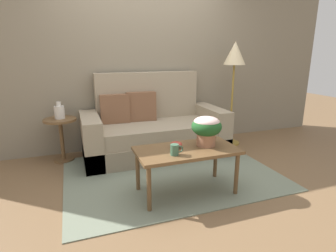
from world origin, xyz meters
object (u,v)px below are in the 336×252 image
Objects in this scene: coffee_table at (187,154)px; snack_bowl at (176,144)px; side_table at (61,132)px; floor_lamp at (234,61)px; couch at (153,131)px; potted_plant at (206,128)px; coffee_mug at (175,150)px; table_vase at (59,112)px.

snack_bowl reaches higher than coffee_table.
side_table is 2.63m from floor_lamp.
snack_bowl is (1.12, -1.29, 0.11)m from side_table.
coffee_table is 1.81m from side_table.
couch is 3.39× the size of side_table.
potted_plant is at bearing -6.98° from snack_bowl.
coffee_mug is 0.20m from snack_bowl.
side_table reaches higher than coffee_table.
couch is 1.26m from table_vase.
snack_bowl is (-1.36, -1.13, -0.77)m from floor_lamp.
potted_plant reaches higher than coffee_mug.
floor_lamp is at bearing -3.54° from side_table.
coffee_table is (-0.01, -1.21, 0.09)m from couch.
side_table is at bearing 137.18° from potted_plant.
coffee_mug is (-0.40, -0.14, -0.14)m from potted_plant.
couch is 1.22m from coffee_table.
coffee_table is 1.83m from table_vase.
coffee_mug is at bearing -137.76° from floor_lamp.
couch reaches higher than coffee_table.
potted_plant is at bearing 7.06° from coffee_table.
coffee_table is at bearing -172.94° from potted_plant.
table_vase is (-1.21, 0.15, 0.33)m from couch.
snack_bowl is (0.09, 0.18, -0.02)m from coffee_mug.
table_vase is at bearing 63.13° from side_table.
coffee_mug is at bearing -54.94° from side_table.
couch is at bearing 89.33° from coffee_table.
coffee_table is at bearing -48.72° from table_vase.
floor_lamp reaches higher than potted_plant.
potted_plant is at bearing 19.86° from coffee_mug.
coffee_table is 8.00× the size of coffee_mug.
couch is at bearing 84.96° from snack_bowl.
couch is 16.17× the size of snack_bowl.
coffee_table is 4.63× the size of table_vase.
coffee_mug is (-1.45, -1.31, -0.75)m from floor_lamp.
side_table is 2.63× the size of table_vase.
side_table is 1.80m from coffee_mug.
side_table is 1.71m from snack_bowl.
coffee_table is at bearing -37.35° from snack_bowl.
snack_bowl is at bearing 65.01° from coffee_mug.
floor_lamp is at bearing 48.14° from potted_plant.
couch is 1.23m from side_table.
potted_plant is 2.55× the size of snack_bowl.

